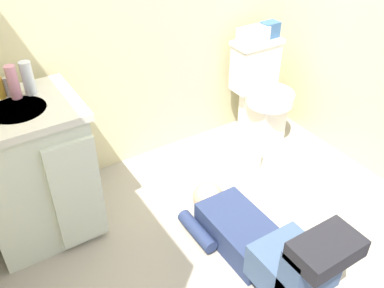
% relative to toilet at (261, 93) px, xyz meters
% --- Properties ---
extents(ground_plane, '(2.98, 2.91, 0.04)m').
position_rel_toilet_xyz_m(ground_plane, '(-0.86, -0.70, -0.39)').
color(ground_plane, '#9D9688').
extents(toilet, '(0.36, 0.46, 0.75)m').
position_rel_toilet_xyz_m(toilet, '(0.00, 0.00, 0.00)').
color(toilet, silver).
rests_on(toilet, ground_plane).
extents(vanity_cabinet, '(0.60, 0.53, 0.82)m').
position_rel_toilet_xyz_m(vanity_cabinet, '(-1.68, -0.11, 0.05)').
color(vanity_cabinet, silver).
rests_on(vanity_cabinet, ground_plane).
extents(faucet, '(0.02, 0.02, 0.10)m').
position_rel_toilet_xyz_m(faucet, '(-1.69, 0.04, 0.50)').
color(faucet, silver).
rests_on(faucet, vanity_cabinet).
extents(person_plumber, '(0.39, 1.06, 0.52)m').
position_rel_toilet_xyz_m(person_plumber, '(-0.80, -1.00, -0.19)').
color(person_plumber, navy).
rests_on(person_plumber, ground_plane).
extents(tissue_box, '(0.22, 0.11, 0.10)m').
position_rel_toilet_xyz_m(tissue_box, '(-0.05, 0.09, 0.43)').
color(tissue_box, silver).
rests_on(tissue_box, toilet).
extents(toiletry_bag, '(0.12, 0.09, 0.11)m').
position_rel_toilet_xyz_m(toiletry_bag, '(0.10, 0.09, 0.44)').
color(toiletry_bag, '#33598C').
rests_on(toiletry_bag, toilet).
extents(bottle_pink, '(0.05, 0.05, 0.17)m').
position_rel_toilet_xyz_m(bottle_pink, '(-1.66, -0.00, 0.54)').
color(bottle_pink, pink).
rests_on(bottle_pink, vanity_cabinet).
extents(bottle_clear, '(0.06, 0.06, 0.18)m').
position_rel_toilet_xyz_m(bottle_clear, '(-1.58, 0.00, 0.54)').
color(bottle_clear, silver).
rests_on(bottle_clear, vanity_cabinet).
extents(paper_towel_roll, '(0.11, 0.11, 0.23)m').
position_rel_toilet_xyz_m(paper_towel_roll, '(-0.30, -0.32, -0.25)').
color(paper_towel_roll, white).
rests_on(paper_towel_roll, ground_plane).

